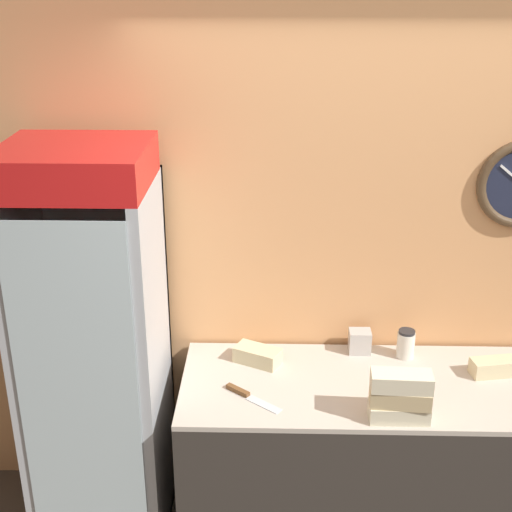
# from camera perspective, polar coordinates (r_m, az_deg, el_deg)

# --- Properties ---
(wall_back) EXTENTS (5.20, 0.10, 2.70)m
(wall_back) POSITION_cam_1_polar(r_m,az_deg,el_deg) (3.63, 10.39, -0.00)
(wall_back) COLOR tan
(wall_back) RESTS_ON ground_plane
(prep_counter) EXTENTS (1.99, 0.73, 0.87)m
(prep_counter) POSITION_cam_1_polar(r_m,az_deg,el_deg) (3.74, 10.19, -15.62)
(prep_counter) COLOR #332D28
(prep_counter) RESTS_ON ground_plane
(beverage_cooler) EXTENTS (0.63, 0.65, 2.01)m
(beverage_cooler) POSITION_cam_1_polar(r_m,az_deg,el_deg) (3.51, -12.71, -5.96)
(beverage_cooler) COLOR #B2B7BC
(beverage_cooler) RESTS_ON ground_plane
(sandwich_stack_bottom) EXTENTS (0.26, 0.11, 0.08)m
(sandwich_stack_bottom) POSITION_cam_1_polar(r_m,az_deg,el_deg) (3.24, 11.35, -12.11)
(sandwich_stack_bottom) COLOR beige
(sandwich_stack_bottom) RESTS_ON prep_counter
(sandwich_stack_middle) EXTENTS (0.27, 0.13, 0.08)m
(sandwich_stack_middle) POSITION_cam_1_polar(r_m,az_deg,el_deg) (3.19, 11.46, -10.97)
(sandwich_stack_middle) COLOR tan
(sandwich_stack_middle) RESTS_ON sandwich_stack_bottom
(sandwich_stack_top) EXTENTS (0.27, 0.12, 0.08)m
(sandwich_stack_top) POSITION_cam_1_polar(r_m,az_deg,el_deg) (3.15, 11.57, -9.79)
(sandwich_stack_top) COLOR beige
(sandwich_stack_top) RESTS_ON sandwich_stack_middle
(sandwich_flat_left) EXTENTS (0.25, 0.20, 0.08)m
(sandwich_flat_left) POSITION_cam_1_polar(r_m,az_deg,el_deg) (3.57, 0.13, -7.95)
(sandwich_flat_left) COLOR beige
(sandwich_flat_left) RESTS_ON prep_counter
(sandwich_flat_right) EXTENTS (0.27, 0.14, 0.08)m
(sandwich_flat_right) POSITION_cam_1_polar(r_m,az_deg,el_deg) (3.67, 18.72, -8.40)
(sandwich_flat_right) COLOR beige
(sandwich_flat_right) RESTS_ON prep_counter
(chefs_knife) EXTENTS (0.26, 0.22, 0.02)m
(chefs_knife) POSITION_cam_1_polar(r_m,az_deg,el_deg) (3.34, -0.84, -11.02)
(chefs_knife) COLOR silver
(chefs_knife) RESTS_ON prep_counter
(condiment_jar) EXTENTS (0.09, 0.09, 0.15)m
(condiment_jar) POSITION_cam_1_polar(r_m,az_deg,el_deg) (3.69, 11.89, -6.90)
(condiment_jar) COLOR silver
(condiment_jar) RESTS_ON prep_counter
(napkin_dispenser) EXTENTS (0.11, 0.09, 0.12)m
(napkin_dispenser) POSITION_cam_1_polar(r_m,az_deg,el_deg) (3.69, 8.30, -6.78)
(napkin_dispenser) COLOR #B7B2AD
(napkin_dispenser) RESTS_ON prep_counter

